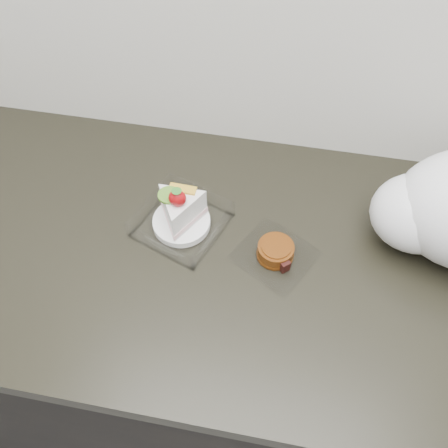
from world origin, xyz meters
name	(u,v)px	position (x,y,z in m)	size (l,w,h in m)	color
counter	(254,350)	(0.00, 1.69, 0.45)	(2.04, 0.64, 0.90)	black
cake_tray	(181,216)	(-0.17, 1.73, 0.93)	(0.20, 0.20, 0.12)	white
mooncake_wrap	(276,252)	(0.02, 1.70, 0.91)	(0.18, 0.18, 0.03)	white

